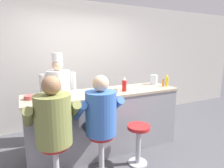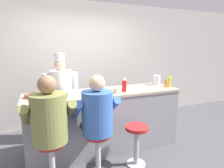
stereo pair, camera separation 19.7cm
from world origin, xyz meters
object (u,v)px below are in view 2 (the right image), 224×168
object	(u,v)px
coffee_mug_white	(69,94)
cook_in_whites_near	(61,93)
water_pitcher_clear	(156,80)
coffee_mug_tan	(116,90)
diner_seated_olive	(49,120)
empty_stool_round	(137,139)
mustard_bottle_yellow	(169,81)
hot_sauce_bottle_orange	(165,83)
cereal_bowl	(30,96)
ketchup_bottle_red	(124,85)
diner_seated_blue	(97,115)
breakfast_plate	(101,91)

from	to	relation	value
coffee_mug_white	cook_in_whites_near	distance (m)	0.80
water_pitcher_clear	coffee_mug_tan	distance (m)	1.03
diner_seated_olive	empty_stool_round	bearing A→B (deg)	-1.75
mustard_bottle_yellow	diner_seated_olive	distance (m)	2.19
mustard_bottle_yellow	coffee_mug_tan	distance (m)	1.08
hot_sauce_bottle_orange	cook_in_whites_near	bearing A→B (deg)	157.54
coffee_mug_tan	cereal_bowl	bearing A→B (deg)	171.29
ketchup_bottle_red	empty_stool_round	bearing A→B (deg)	-93.36
ketchup_bottle_red	empty_stool_round	size ratio (longest dim) A/B	0.40
cereal_bowl	hot_sauce_bottle_orange	bearing A→B (deg)	-2.72
ketchup_bottle_red	hot_sauce_bottle_orange	world-z (taller)	ketchup_bottle_red
hot_sauce_bottle_orange	diner_seated_blue	xyz separation A→B (m)	(-1.46, -0.49, -0.23)
diner_seated_olive	cook_in_whites_near	size ratio (longest dim) A/B	0.87
hot_sauce_bottle_orange	diner_seated_olive	bearing A→B (deg)	-166.56
breakfast_plate	coffee_mug_white	size ratio (longest dim) A/B	2.23
diner_seated_olive	diner_seated_blue	bearing A→B (deg)	-0.16
coffee_mug_tan	diner_seated_olive	distance (m)	1.13
hot_sauce_bottle_orange	water_pitcher_clear	distance (m)	0.23
mustard_bottle_yellow	water_pitcher_clear	size ratio (longest dim) A/B	1.19
water_pitcher_clear	cereal_bowl	xyz separation A→B (m)	(-2.23, -0.12, -0.07)
mustard_bottle_yellow	diner_seated_blue	size ratio (longest dim) A/B	0.16
water_pitcher_clear	diner_seated_olive	size ratio (longest dim) A/B	0.13
empty_stool_round	ketchup_bottle_red	bearing A→B (deg)	86.64
coffee_mug_white	cereal_bowl	bearing A→B (deg)	162.98
coffee_mug_white	diner_seated_blue	size ratio (longest dim) A/B	0.09
breakfast_plate	empty_stool_round	xyz separation A→B (m)	(0.33, -0.63, -0.62)
diner_seated_olive	cook_in_whites_near	distance (m)	1.25
water_pitcher_clear	coffee_mug_white	world-z (taller)	water_pitcher_clear
water_pitcher_clear	empty_stool_round	world-z (taller)	water_pitcher_clear
water_pitcher_clear	hot_sauce_bottle_orange	bearing A→B (deg)	-82.44
coffee_mug_tan	cook_in_whites_near	size ratio (longest dim) A/B	0.08
breakfast_plate	diner_seated_blue	distance (m)	0.67
diner_seated_olive	empty_stool_round	distance (m)	1.26
coffee_mug_tan	mustard_bottle_yellow	bearing A→B (deg)	3.61
ketchup_bottle_red	mustard_bottle_yellow	bearing A→B (deg)	1.33
mustard_bottle_yellow	cook_in_whites_near	distance (m)	1.99
breakfast_plate	coffee_mug_white	bearing A→B (deg)	-164.20
mustard_bottle_yellow	breakfast_plate	size ratio (longest dim) A/B	0.83
coffee_mug_white	diner_seated_olive	world-z (taller)	diner_seated_olive
water_pitcher_clear	diner_seated_olive	distance (m)	2.16
diner_seated_olive	cook_in_whites_near	world-z (taller)	cook_in_whites_near
cook_in_whites_near	diner_seated_olive	bearing A→B (deg)	-103.37
cook_in_whites_near	water_pitcher_clear	bearing A→B (deg)	-16.01
coffee_mug_tan	breakfast_plate	bearing A→B (deg)	136.67
coffee_mug_white	mustard_bottle_yellow	bearing A→B (deg)	1.13
coffee_mug_tan	coffee_mug_white	bearing A→B (deg)	177.45
water_pitcher_clear	coffee_mug_tan	xyz separation A→B (m)	(-0.98, -0.32, -0.05)
breakfast_plate	cereal_bowl	size ratio (longest dim) A/B	1.67
ketchup_bottle_red	diner_seated_olive	distance (m)	1.31
ketchup_bottle_red	cook_in_whites_near	xyz separation A→B (m)	(-0.92, 0.76, -0.23)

